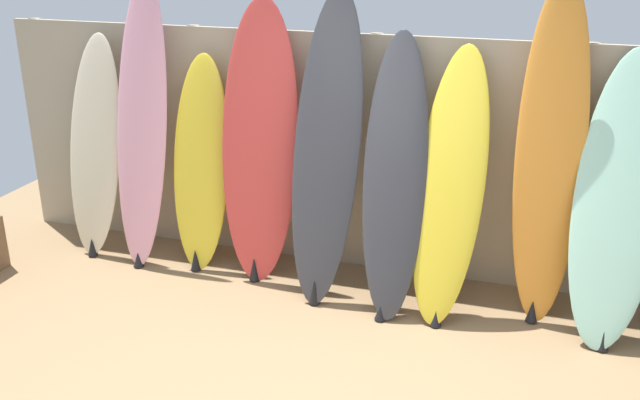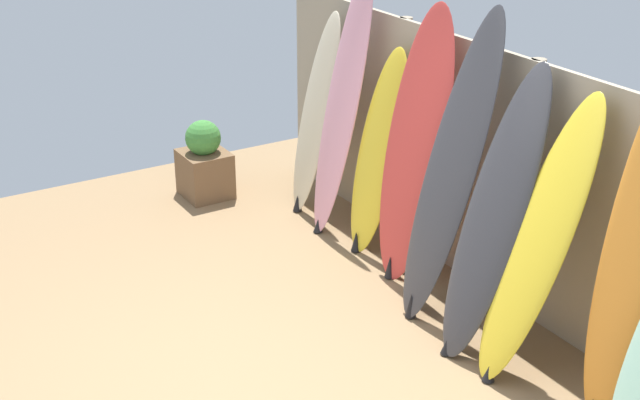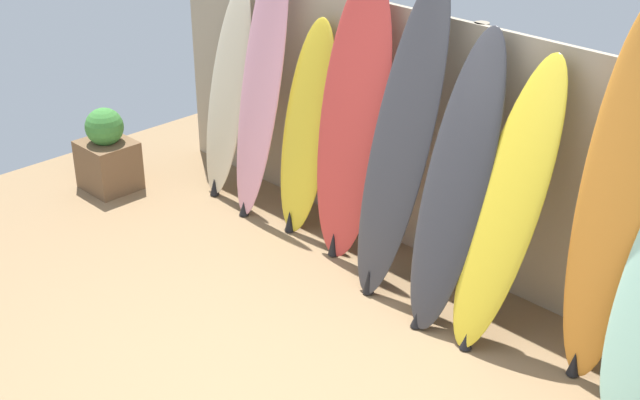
% 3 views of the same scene
% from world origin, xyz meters
% --- Properties ---
extents(ground, '(7.68, 7.68, 0.00)m').
position_xyz_m(ground, '(0.00, 0.00, 0.00)').
color(ground, '#8E704C').
extents(fence_back, '(6.08, 0.11, 1.80)m').
position_xyz_m(fence_back, '(-0.00, 2.01, 0.90)').
color(fence_back, tan).
rests_on(fence_back, ground).
extents(surfboard_cream_0, '(0.54, 0.50, 1.75)m').
position_xyz_m(surfboard_cream_0, '(-2.18, 1.67, 0.86)').
color(surfboard_cream_0, beige).
rests_on(surfboard_cream_0, ground).
extents(surfboard_pink_1, '(0.43, 0.55, 2.19)m').
position_xyz_m(surfboard_pink_1, '(-1.72, 1.64, 1.09)').
color(surfboard_pink_1, pink).
rests_on(surfboard_pink_1, ground).
extents(surfboard_yellow_2, '(0.49, 0.50, 1.63)m').
position_xyz_m(surfboard_yellow_2, '(-1.26, 1.69, 0.80)').
color(surfboard_yellow_2, yellow).
rests_on(surfboard_yellow_2, ground).
extents(surfboard_red_3, '(0.62, 0.51, 2.06)m').
position_xyz_m(surfboard_red_3, '(-0.76, 1.66, 1.01)').
color(surfboard_red_3, '#D13D38').
rests_on(surfboard_red_3, ground).
extents(surfboard_charcoal_4, '(0.48, 0.68, 2.14)m').
position_xyz_m(surfboard_charcoal_4, '(-0.22, 1.55, 1.05)').
color(surfboard_charcoal_4, '#38383D').
rests_on(surfboard_charcoal_4, ground).
extents(surfboard_charcoal_5, '(0.53, 0.82, 1.88)m').
position_xyz_m(surfboard_charcoal_5, '(0.28, 1.52, 0.93)').
color(surfboard_charcoal_5, '#38383D').
rests_on(surfboard_charcoal_5, ground).
extents(surfboard_yellow_6, '(0.50, 0.77, 1.80)m').
position_xyz_m(surfboard_yellow_6, '(0.65, 1.54, 0.89)').
color(surfboard_yellow_6, yellow).
rests_on(surfboard_yellow_6, ground).
extents(planter_box, '(0.44, 0.41, 0.72)m').
position_xyz_m(planter_box, '(-2.93, 0.94, 0.32)').
color(planter_box, brown).
rests_on(planter_box, ground).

